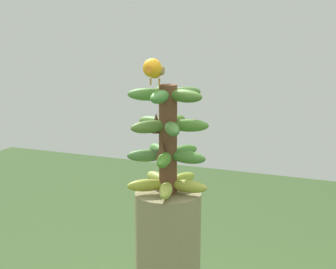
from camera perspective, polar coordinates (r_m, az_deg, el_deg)
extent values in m
cylinder|color=brown|center=(1.52, 0.00, -0.62)|extent=(0.06, 0.06, 0.34)
ellipsoid|color=olive|center=(1.60, 1.61, -5.13)|extent=(0.08, 0.13, 0.04)
ellipsoid|color=olive|center=(1.61, -1.23, -5.05)|extent=(0.12, 0.10, 0.04)
ellipsoid|color=olive|center=(1.54, -2.47, -5.82)|extent=(0.12, 0.10, 0.04)
ellipsoid|color=#97A53E|center=(1.49, -0.25, -6.43)|extent=(0.07, 0.13, 0.04)
ellipsoid|color=#9CA239|center=(1.53, 2.34, -5.96)|extent=(0.12, 0.04, 0.04)
ellipsoid|color=#437034|center=(1.52, -2.45, -2.41)|extent=(0.12, 0.09, 0.04)
ellipsoid|color=#437C25|center=(1.46, -0.46, -2.93)|extent=(0.06, 0.13, 0.04)
ellipsoid|color=#497C34|center=(1.50, 2.21, -2.61)|extent=(0.12, 0.05, 0.04)
ellipsoid|color=#417C2C|center=(1.57, 1.73, -1.93)|extent=(0.08, 0.13, 0.04)
ellipsoid|color=#40742D|center=(1.58, -1.03, -1.82)|extent=(0.12, 0.11, 0.04)
ellipsoid|color=#477634|center=(1.45, 0.46, 0.66)|extent=(0.10, 0.12, 0.04)
ellipsoid|color=#4A7B2C|center=(1.50, 2.41, 1.05)|extent=(0.13, 0.07, 0.04)
ellipsoid|color=#4B7725|center=(1.56, 1.00, 1.48)|extent=(0.04, 0.12, 0.04)
ellipsoid|color=#4B7630|center=(1.55, -1.71, 1.39)|extent=(0.13, 0.08, 0.04)
ellipsoid|color=#4E6F2D|center=(1.48, -2.16, 0.89)|extent=(0.11, 0.12, 0.04)
ellipsoid|color=#476F2B|center=(1.46, 1.92, 4.43)|extent=(0.13, 0.07, 0.04)
ellipsoid|color=#426D2D|center=(1.53, 1.91, 4.77)|extent=(0.10, 0.12, 0.04)
ellipsoid|color=#487030|center=(1.55, -0.65, 4.88)|extent=(0.11, 0.12, 0.04)
ellipsoid|color=#4A7C33|center=(1.50, -2.36, 4.62)|extent=(0.13, 0.08, 0.04)
ellipsoid|color=#437C37|center=(1.44, -0.82, 4.34)|extent=(0.04, 0.12, 0.04)
cone|color=brown|center=(1.49, -0.75, -1.79)|extent=(0.04, 0.04, 0.06)
cone|color=#4C2D1E|center=(1.51, -1.36, 1.34)|extent=(0.04, 0.04, 0.06)
cylinder|color=#C68933|center=(1.48, -2.01, 6.06)|extent=(0.01, 0.01, 0.02)
cylinder|color=#C68933|center=(1.47, -1.00, 6.05)|extent=(0.00, 0.00, 0.02)
ellipsoid|color=orange|center=(1.47, -1.51, 7.30)|extent=(0.06, 0.10, 0.04)
ellipsoid|color=olive|center=(1.48, -2.32, 7.32)|extent=(0.02, 0.07, 0.03)
ellipsoid|color=olive|center=(1.47, -0.63, 7.31)|extent=(0.02, 0.07, 0.03)
cube|color=olive|center=(1.54, -1.03, 7.57)|extent=(0.04, 0.06, 0.01)
sphere|color=orange|center=(1.43, -1.81, 7.63)|extent=(0.05, 0.05, 0.05)
sphere|color=black|center=(1.42, -1.04, 7.77)|extent=(0.01, 0.01, 0.01)
cone|color=orange|center=(1.40, -2.10, 7.53)|extent=(0.03, 0.04, 0.02)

